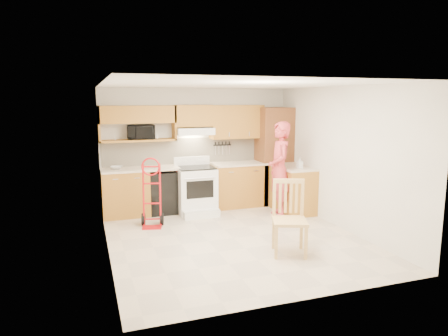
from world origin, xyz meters
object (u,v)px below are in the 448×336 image
hand_truck (152,196)px  dining_chair (290,218)px  range (197,186)px  microwave (141,132)px  person (280,170)px

hand_truck → dining_chair: 2.62m
range → hand_truck: (-0.99, -0.59, 0.01)m
hand_truck → dining_chair: bearing=-35.4°
microwave → hand_truck: (0.02, -1.02, -1.07)m
range → person: person is taller
person → dining_chair: person is taller
person → microwave: bearing=-101.6°
range → person: size_ratio=0.60×
microwave → dining_chair: (1.73, -3.00, -1.09)m
hand_truck → range: bearing=44.5°
range → dining_chair: range is taller
microwave → dining_chair: microwave is taller
range → dining_chair: (0.72, -2.57, -0.01)m
dining_chair → person: bearing=88.5°
microwave → dining_chair: 3.63m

